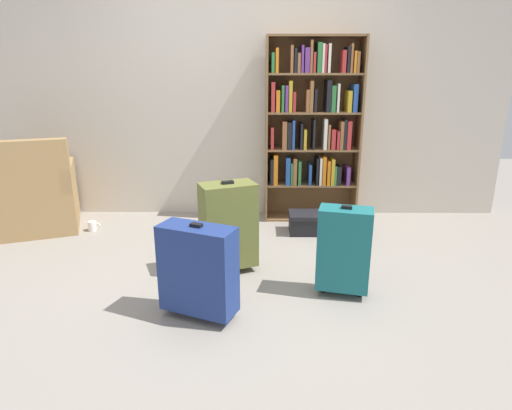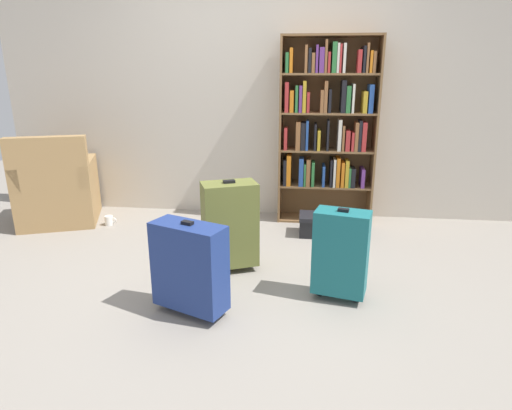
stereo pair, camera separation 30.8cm
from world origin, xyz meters
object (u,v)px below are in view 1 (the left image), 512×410
at_px(storage_box, 315,222).
at_px(suitcase_navy_blue, 198,269).
at_px(suitcase_teal, 344,249).
at_px(suitcase_olive, 228,225).
at_px(bookshelf, 312,124).
at_px(armchair, 36,198).
at_px(mug, 93,226).

relative_size(storage_box, suitcase_navy_blue, 0.80).
relative_size(storage_box, suitcase_teal, 0.78).
bearing_deg(suitcase_olive, bookshelf, 59.46).
bearing_deg(bookshelf, storage_box, -88.66).
bearing_deg(suitcase_teal, armchair, 155.27).
relative_size(mug, storage_box, 0.24).
bearing_deg(bookshelf, mug, -168.75).
bearing_deg(armchair, bookshelf, 8.25).
bearing_deg(armchair, suitcase_navy_blue, -41.19).
bearing_deg(mug, storage_box, -0.62).
bearing_deg(storage_box, suitcase_navy_blue, -121.22).
xyz_separation_m(suitcase_teal, suitcase_olive, (-0.80, 0.36, 0.04)).
xyz_separation_m(suitcase_teal, suitcase_navy_blue, (-0.93, -0.30, -0.01)).
xyz_separation_m(bookshelf, armchair, (-2.64, -0.38, -0.65)).
distance_m(bookshelf, suitcase_navy_blue, 2.21).
bearing_deg(suitcase_teal, bookshelf, 91.81).
distance_m(bookshelf, mug, 2.35).
bearing_deg(armchair, storage_box, -1.32).
bearing_deg(suitcase_olive, suitcase_navy_blue, -101.87).
xyz_separation_m(storage_box, suitcase_navy_blue, (-0.89, -1.48, 0.22)).
bearing_deg(bookshelf, suitcase_teal, -88.19).
distance_m(armchair, suitcase_navy_blue, 2.33).
distance_m(armchair, suitcase_olive, 2.09).
xyz_separation_m(armchair, storage_box, (2.65, -0.06, -0.21)).
bearing_deg(suitcase_navy_blue, suitcase_olive, 78.13).
bearing_deg(suitcase_teal, mug, 150.99).
bearing_deg(storage_box, armchair, 178.68).
bearing_deg(mug, armchair, 175.86).
distance_m(storage_box, suitcase_teal, 1.20).
xyz_separation_m(armchair, suitcase_olive, (1.89, -0.88, 0.05)).
distance_m(suitcase_olive, suitcase_navy_blue, 0.67).
xyz_separation_m(armchair, mug, (0.52, -0.04, -0.27)).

